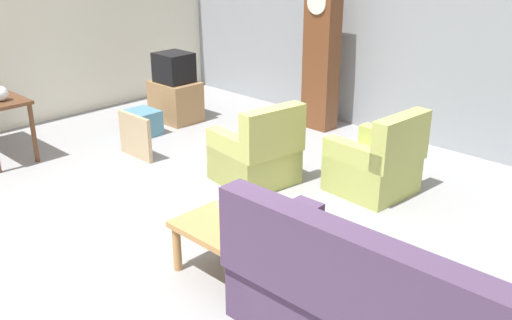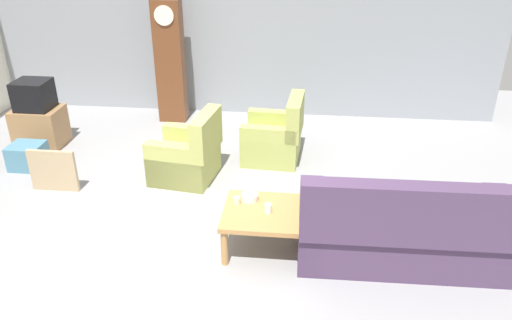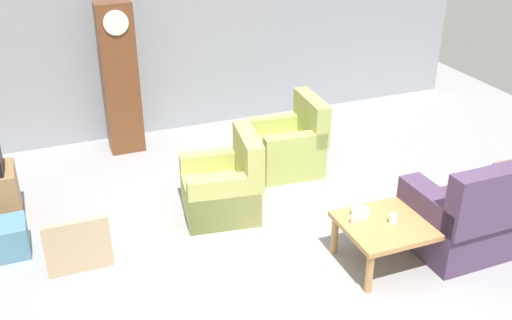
{
  "view_description": "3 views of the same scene",
  "coord_description": "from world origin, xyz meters",
  "px_view_note": "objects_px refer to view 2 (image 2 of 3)",
  "views": [
    {
      "loc": [
        3.7,
        -3.13,
        2.63
      ],
      "look_at": [
        0.4,
        0.27,
        0.72
      ],
      "focal_mm": 40.4,
      "sensor_mm": 36.0,
      "label": 1
    },
    {
      "loc": [
        1.13,
        -4.68,
        3.23
      ],
      "look_at": [
        0.59,
        0.38,
        0.67
      ],
      "focal_mm": 35.68,
      "sensor_mm": 36.0,
      "label": 2
    },
    {
      "loc": [
        -2.09,
        -4.19,
        3.46
      ],
      "look_at": [
        -0.1,
        0.87,
        0.7
      ],
      "focal_mm": 41.47,
      "sensor_mm": 36.0,
      "label": 3
    }
  ],
  "objects_px": {
    "tv_crt": "(33,95)",
    "bowl_white_stacked": "(250,197)",
    "cup_white_porcelain": "(268,208)",
    "couch_floral": "(406,232)",
    "storage_box_blue": "(28,156)",
    "cup_cream_tall": "(237,201)",
    "coffee_table_wood": "(270,216)",
    "cup_blue_rimmed": "(306,198)",
    "grandfather_clock": "(170,62)",
    "tv_stand_cabinet": "(40,127)",
    "armchair_olive_near": "(188,157)",
    "armchair_olive_far": "(275,139)",
    "framed_picture_leaning": "(53,171)"
  },
  "relations": [
    {
      "from": "armchair_olive_near",
      "to": "tv_crt",
      "type": "relative_size",
      "value": 1.92
    },
    {
      "from": "armchair_olive_near",
      "to": "bowl_white_stacked",
      "type": "bearing_deg",
      "value": -51.79
    },
    {
      "from": "tv_crt",
      "to": "framed_picture_leaning",
      "type": "relative_size",
      "value": 0.8
    },
    {
      "from": "cup_blue_rimmed",
      "to": "cup_cream_tall",
      "type": "distance_m",
      "value": 0.72
    },
    {
      "from": "armchair_olive_far",
      "to": "armchair_olive_near",
      "type": "bearing_deg",
      "value": -147.87
    },
    {
      "from": "armchair_olive_near",
      "to": "armchair_olive_far",
      "type": "bearing_deg",
      "value": 32.13
    },
    {
      "from": "armchair_olive_near",
      "to": "storage_box_blue",
      "type": "bearing_deg",
      "value": 178.46
    },
    {
      "from": "armchair_olive_far",
      "to": "couch_floral",
      "type": "bearing_deg",
      "value": -56.46
    },
    {
      "from": "cup_white_porcelain",
      "to": "cup_cream_tall",
      "type": "bearing_deg",
      "value": 159.32
    },
    {
      "from": "armchair_olive_near",
      "to": "cup_cream_tall",
      "type": "height_order",
      "value": "armchair_olive_near"
    },
    {
      "from": "tv_crt",
      "to": "bowl_white_stacked",
      "type": "relative_size",
      "value": 2.67
    },
    {
      "from": "storage_box_blue",
      "to": "tv_crt",
      "type": "bearing_deg",
      "value": 102.9
    },
    {
      "from": "tv_stand_cabinet",
      "to": "cup_cream_tall",
      "type": "bearing_deg",
      "value": -32.83
    },
    {
      "from": "couch_floral",
      "to": "cup_white_porcelain",
      "type": "xyz_separation_m",
      "value": [
        -1.37,
        0.06,
        0.14
      ]
    },
    {
      "from": "coffee_table_wood",
      "to": "cup_white_porcelain",
      "type": "height_order",
      "value": "cup_white_porcelain"
    },
    {
      "from": "tv_stand_cabinet",
      "to": "cup_cream_tall",
      "type": "xyz_separation_m",
      "value": [
        3.24,
        -2.09,
        0.2
      ]
    },
    {
      "from": "tv_stand_cabinet",
      "to": "armchair_olive_near",
      "type": "bearing_deg",
      "value": -17.96
    },
    {
      "from": "couch_floral",
      "to": "tv_stand_cabinet",
      "type": "bearing_deg",
      "value": 155.23
    },
    {
      "from": "tv_stand_cabinet",
      "to": "storage_box_blue",
      "type": "distance_m",
      "value": 0.75
    },
    {
      "from": "cup_white_porcelain",
      "to": "couch_floral",
      "type": "bearing_deg",
      "value": -2.67
    },
    {
      "from": "cup_white_porcelain",
      "to": "cup_blue_rimmed",
      "type": "xyz_separation_m",
      "value": [
        0.37,
        0.25,
        -0.01
      ]
    },
    {
      "from": "armchair_olive_near",
      "to": "cup_blue_rimmed",
      "type": "height_order",
      "value": "armchair_olive_near"
    },
    {
      "from": "tv_stand_cabinet",
      "to": "bowl_white_stacked",
      "type": "distance_m",
      "value": 3.92
    },
    {
      "from": "storage_box_blue",
      "to": "cup_cream_tall",
      "type": "xyz_separation_m",
      "value": [
        3.08,
        -1.37,
        0.32
      ]
    },
    {
      "from": "couch_floral",
      "to": "tv_crt",
      "type": "xyz_separation_m",
      "value": [
        -4.94,
        2.28,
        0.43
      ]
    },
    {
      "from": "grandfather_clock",
      "to": "cup_cream_tall",
      "type": "height_order",
      "value": "grandfather_clock"
    },
    {
      "from": "coffee_table_wood",
      "to": "cup_white_porcelain",
      "type": "bearing_deg",
      "value": -127.38
    },
    {
      "from": "grandfather_clock",
      "to": "cup_white_porcelain",
      "type": "xyz_separation_m",
      "value": [
        1.87,
        -3.42,
        -0.49
      ]
    },
    {
      "from": "tv_stand_cabinet",
      "to": "cup_white_porcelain",
      "type": "xyz_separation_m",
      "value": [
        3.58,
        -2.22,
        0.21
      ]
    },
    {
      "from": "couch_floral",
      "to": "grandfather_clock",
      "type": "xyz_separation_m",
      "value": [
        -3.24,
        3.48,
        0.63
      ]
    },
    {
      "from": "framed_picture_leaning",
      "to": "cup_blue_rimmed",
      "type": "relative_size",
      "value": 7.61
    },
    {
      "from": "armchair_olive_near",
      "to": "cup_cream_tall",
      "type": "bearing_deg",
      "value": -57.56
    },
    {
      "from": "grandfather_clock",
      "to": "cup_cream_tall",
      "type": "distance_m",
      "value": 3.67
    },
    {
      "from": "tv_crt",
      "to": "framed_picture_leaning",
      "type": "distance_m",
      "value": 1.6
    },
    {
      "from": "couch_floral",
      "to": "bowl_white_stacked",
      "type": "bearing_deg",
      "value": 169.74
    },
    {
      "from": "armchair_olive_far",
      "to": "tv_crt",
      "type": "xyz_separation_m",
      "value": [
        -3.5,
        0.1,
        0.48
      ]
    },
    {
      "from": "bowl_white_stacked",
      "to": "framed_picture_leaning",
      "type": "bearing_deg",
      "value": 164.27
    },
    {
      "from": "armchair_olive_near",
      "to": "cup_blue_rimmed",
      "type": "bearing_deg",
      "value": -37.53
    },
    {
      "from": "framed_picture_leaning",
      "to": "cup_white_porcelain",
      "type": "xyz_separation_m",
      "value": [
        2.76,
        -0.94,
        0.22
      ]
    },
    {
      "from": "coffee_table_wood",
      "to": "cup_blue_rimmed",
      "type": "distance_m",
      "value": 0.43
    },
    {
      "from": "couch_floral",
      "to": "bowl_white_stacked",
      "type": "height_order",
      "value": "couch_floral"
    },
    {
      "from": "bowl_white_stacked",
      "to": "storage_box_blue",
      "type": "bearing_deg",
      "value": 158.26
    },
    {
      "from": "storage_box_blue",
      "to": "bowl_white_stacked",
      "type": "distance_m",
      "value": 3.46
    },
    {
      "from": "coffee_table_wood",
      "to": "bowl_white_stacked",
      "type": "height_order",
      "value": "bowl_white_stacked"
    },
    {
      "from": "armchair_olive_far",
      "to": "bowl_white_stacked",
      "type": "xyz_separation_m",
      "value": [
        -0.13,
        -1.9,
        0.18
      ]
    },
    {
      "from": "coffee_table_wood",
      "to": "cup_blue_rimmed",
      "type": "relative_size",
      "value": 12.18
    },
    {
      "from": "storage_box_blue",
      "to": "armchair_olive_near",
      "type": "bearing_deg",
      "value": -1.54
    },
    {
      "from": "couch_floral",
      "to": "coffee_table_wood",
      "type": "xyz_separation_m",
      "value": [
        -1.35,
        0.09,
        0.03
      ]
    },
    {
      "from": "armchair_olive_far",
      "to": "storage_box_blue",
      "type": "xyz_separation_m",
      "value": [
        -3.33,
        -0.62,
        -0.14
      ]
    },
    {
      "from": "armchair_olive_near",
      "to": "cup_blue_rimmed",
      "type": "distance_m",
      "value": 1.95
    }
  ]
}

